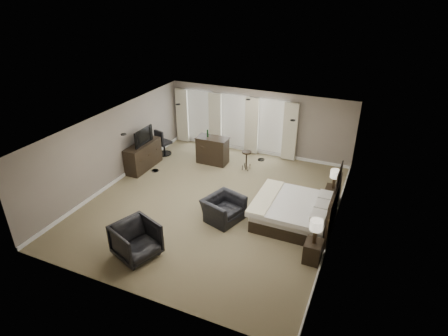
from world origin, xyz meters
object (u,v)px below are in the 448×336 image
at_px(bed, 294,202).
at_px(bar_stool_left, 204,154).
at_px(bar_counter, 213,150).
at_px(bar_stool_right, 246,160).
at_px(lamp_near, 315,232).
at_px(armchair_near, 224,205).
at_px(desk_chair, 164,142).
at_px(nightstand_near, 313,251).
at_px(nightstand_far, 332,196).
at_px(armchair_far, 136,239).
at_px(lamp_far, 334,179).
at_px(dresser, 143,156).
at_px(tv, 142,142).

xyz_separation_m(bed, bar_stool_left, (-4.13, 2.53, -0.31)).
relative_size(bar_counter, bar_stool_right, 1.63).
xyz_separation_m(bed, bar_stool_right, (-2.44, 2.64, -0.33)).
height_order(lamp_near, armchair_near, lamp_near).
xyz_separation_m(bed, bar_counter, (-3.84, 2.66, -0.17)).
bearing_deg(armchair_near, desk_chair, 69.23).
distance_m(nightstand_near, nightstand_far, 2.90).
bearing_deg(bed, armchair_far, -137.00).
distance_m(bed, lamp_far, 1.71).
height_order(bed, lamp_far, bed).
bearing_deg(desk_chair, nightstand_near, 166.17).
bearing_deg(armchair_near, bed, -52.86).
xyz_separation_m(lamp_far, bar_counter, (-4.73, 1.21, -0.38)).
xyz_separation_m(armchair_near, bar_stool_left, (-2.22, 3.19, -0.10)).
relative_size(bed, bar_stool_right, 2.95).
relative_size(lamp_far, dresser, 0.36).
relative_size(nightstand_near, desk_chair, 0.52).
bearing_deg(bar_stool_left, lamp_near, -38.35).
distance_m(bar_stool_right, desk_chair, 3.53).
xyz_separation_m(nightstand_near, bar_counter, (-4.73, 4.11, 0.25)).
height_order(tv, bar_stool_right, tv).
bearing_deg(lamp_near, nightstand_near, 0.00).
bearing_deg(tv, bar_counter, -56.82).
bearing_deg(bar_stool_right, nightstand_near, -50.85).
xyz_separation_m(nightstand_near, desk_chair, (-6.86, 4.02, 0.26)).
height_order(lamp_far, armchair_far, lamp_far).
bearing_deg(desk_chair, armchair_far, 131.94).
xyz_separation_m(bed, nightstand_near, (0.89, -1.45, -0.42)).
height_order(dresser, armchair_near, dresser).
bearing_deg(tv, desk_chair, -2.67).
xyz_separation_m(dresser, bar_stool_left, (1.90, 1.30, -0.11)).
bearing_deg(bed, dresser, 168.50).
bearing_deg(nightstand_far, bed, -121.54).
distance_m(armchair_near, desk_chair, 5.19).
bearing_deg(desk_chair, tv, 103.91).
bearing_deg(nightstand_near, desk_chair, 149.60).
bearing_deg(desk_chair, lamp_near, 166.17).
relative_size(nightstand_far, bar_counter, 0.49).
bearing_deg(lamp_far, bed, -121.54).
distance_m(bed, nightstand_far, 1.75).
xyz_separation_m(armchair_near, bar_stool_right, (-0.52, 3.31, -0.11)).
bearing_deg(dresser, tv, 0.00).
distance_m(dresser, bar_stool_left, 2.30).
bearing_deg(nightstand_near, dresser, 158.85).
distance_m(tv, bar_stool_right, 3.92).
bearing_deg(bar_counter, nightstand_near, -40.99).
bearing_deg(bar_stool_right, armchair_near, -81.01).
relative_size(armchair_near, bar_counter, 0.91).
xyz_separation_m(nightstand_far, armchair_far, (-4.18, -4.52, 0.22)).
bearing_deg(armchair_far, bed, -26.38).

